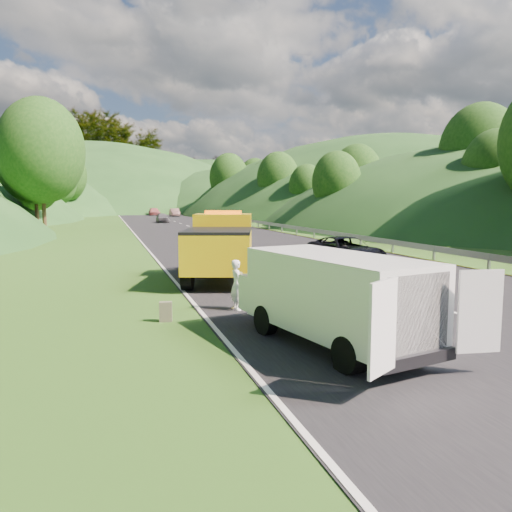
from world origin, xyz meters
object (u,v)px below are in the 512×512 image
object	(u,v)px
woman	(237,310)
passing_suv	(345,265)
tow_truck	(221,247)
worker	(400,356)
white_van	(331,294)
spare_tire	(351,368)
suitcase	(166,312)
child	(240,310)

from	to	relation	value
woman	passing_suv	world-z (taller)	woman
tow_truck	worker	xyz separation A→B (m)	(1.38, -10.59, -1.35)
white_van	passing_suv	distance (m)	13.82
white_van	spare_tire	xyz separation A→B (m)	(-0.25, -1.48, -1.16)
spare_tire	passing_suv	world-z (taller)	passing_suv
woman	spare_tire	size ratio (longest dim) A/B	2.07
suitcase	spare_tire	bearing A→B (deg)	-57.77
worker	white_van	bearing A→B (deg)	120.03
passing_suv	woman	bearing A→B (deg)	-136.33
passing_suv	white_van	bearing A→B (deg)	-121.45
spare_tire	suitcase	bearing A→B (deg)	122.23
child	passing_suv	distance (m)	11.06
white_van	child	distance (m)	4.30
white_van	spare_tire	world-z (taller)	white_van
tow_truck	passing_suv	distance (m)	7.46
white_van	tow_truck	bearing A→B (deg)	79.70
worker	passing_suv	bearing A→B (deg)	54.05
white_van	worker	distance (m)	1.93
woman	worker	distance (m)	5.55
suitcase	passing_suv	bearing A→B (deg)	42.25
tow_truck	worker	world-z (taller)	tow_truck
suitcase	spare_tire	world-z (taller)	suitcase
woman	child	distance (m)	0.12
tow_truck	worker	distance (m)	10.77
suitcase	passing_suv	distance (m)	13.20
woman	suitcase	bearing A→B (deg)	106.37
woman	passing_suv	distance (m)	11.15
tow_truck	worker	bearing A→B (deg)	-65.33
passing_suv	suitcase	bearing A→B (deg)	-140.91
worker	spare_tire	xyz separation A→B (m)	(-1.32, -0.37, 0.00)
white_van	passing_suv	bearing A→B (deg)	49.52
suitcase	spare_tire	xyz separation A→B (m)	(2.99, -4.74, -0.27)
worker	suitcase	world-z (taller)	worker
woman	passing_suv	xyz separation A→B (m)	(7.63, 8.13, 0.00)
spare_tire	passing_suv	bearing A→B (deg)	63.53
suitcase	spare_tire	distance (m)	5.61
spare_tire	white_van	bearing A→B (deg)	80.31
white_van	worker	bearing A→B (deg)	-58.63
passing_suv	tow_truck	bearing A→B (deg)	-161.95
child	spare_tire	distance (m)	5.56
worker	passing_suv	size ratio (longest dim) A/B	0.32
worker	passing_suv	xyz separation A→B (m)	(5.46, 13.25, 0.00)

